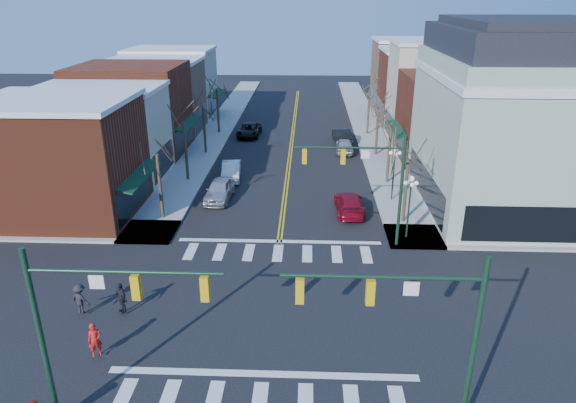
# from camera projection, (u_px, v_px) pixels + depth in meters

# --- Properties ---
(ground) EXTENTS (160.00, 160.00, 0.00)m
(ground) POSITION_uv_depth(u_px,v_px,m) (271.00, 311.00, 25.73)
(ground) COLOR black
(ground) RESTS_ON ground
(sidewalk_left) EXTENTS (3.50, 70.00, 0.15)m
(sidewalk_left) POSITION_uv_depth(u_px,v_px,m) (187.00, 176.00, 44.54)
(sidewalk_left) COLOR #9E9B93
(sidewalk_left) RESTS_ON ground
(sidewalk_right) EXTENTS (3.50, 70.00, 0.15)m
(sidewalk_right) POSITION_uv_depth(u_px,v_px,m) (389.00, 179.00, 43.89)
(sidewalk_right) COLOR #9E9B93
(sidewalk_right) RESTS_ON ground
(bldg_left_brick_a) EXTENTS (10.00, 8.50, 8.00)m
(bldg_left_brick_a) POSITION_uv_depth(u_px,v_px,m) (60.00, 160.00, 35.68)
(bldg_left_brick_a) COLOR maroon
(bldg_left_brick_a) RESTS_ON ground
(bldg_left_stucco_a) EXTENTS (10.00, 7.00, 7.50)m
(bldg_left_stucco_a) POSITION_uv_depth(u_px,v_px,m) (102.00, 135.00, 42.95)
(bldg_left_stucco_a) COLOR beige
(bldg_left_stucco_a) RESTS_ON ground
(bldg_left_brick_b) EXTENTS (10.00, 9.00, 8.50)m
(bldg_left_brick_b) POSITION_uv_depth(u_px,v_px,m) (132.00, 109.00, 50.16)
(bldg_left_brick_b) COLOR maroon
(bldg_left_brick_b) RESTS_ON ground
(bldg_left_tan) EXTENTS (10.00, 7.50, 7.80)m
(bldg_left_tan) POSITION_uv_depth(u_px,v_px,m) (156.00, 97.00, 57.93)
(bldg_left_tan) COLOR #956A52
(bldg_left_tan) RESTS_ON ground
(bldg_left_stucco_b) EXTENTS (10.00, 8.00, 8.20)m
(bldg_left_stucco_b) POSITION_uv_depth(u_px,v_px,m) (173.00, 84.00, 65.03)
(bldg_left_stucco_b) COLOR beige
(bldg_left_stucco_b) RESTS_ON ground
(bldg_right_brick_a) EXTENTS (10.00, 8.50, 8.00)m
(bldg_right_brick_a) POSITION_uv_depth(u_px,v_px,m) (457.00, 119.00, 47.49)
(bldg_right_brick_a) COLOR maroon
(bldg_right_brick_a) RESTS_ON ground
(bldg_right_stucco) EXTENTS (10.00, 7.00, 10.00)m
(bldg_right_stucco) POSITION_uv_depth(u_px,v_px,m) (439.00, 93.00, 54.28)
(bldg_right_stucco) COLOR beige
(bldg_right_stucco) RESTS_ON ground
(bldg_right_brick_b) EXTENTS (10.00, 8.00, 8.50)m
(bldg_right_brick_b) POSITION_uv_depth(u_px,v_px,m) (423.00, 88.00, 61.51)
(bldg_right_brick_b) COLOR maroon
(bldg_right_brick_b) RESTS_ON ground
(bldg_right_tan) EXTENTS (10.00, 8.00, 9.00)m
(bldg_right_tan) POSITION_uv_depth(u_px,v_px,m) (411.00, 76.00, 68.82)
(bldg_right_tan) COLOR #956A52
(bldg_right_tan) RESTS_ON ground
(victorian_corner) EXTENTS (12.25, 14.25, 13.30)m
(victorian_corner) POSITION_uv_depth(u_px,v_px,m) (518.00, 118.00, 36.04)
(victorian_corner) COLOR #A6B39B
(victorian_corner) RESTS_ON ground
(traffic_mast_near_left) EXTENTS (6.60, 0.28, 7.20)m
(traffic_mast_near_left) POSITION_uv_depth(u_px,v_px,m) (90.00, 315.00, 17.32)
(traffic_mast_near_left) COLOR #14331E
(traffic_mast_near_left) RESTS_ON ground
(traffic_mast_near_right) EXTENTS (6.60, 0.28, 7.20)m
(traffic_mast_near_right) POSITION_uv_depth(u_px,v_px,m) (421.00, 323.00, 16.90)
(traffic_mast_near_right) COLOR #14331E
(traffic_mast_near_right) RESTS_ON ground
(traffic_mast_far_right) EXTENTS (6.60, 0.28, 7.20)m
(traffic_mast_far_right) POSITION_uv_depth(u_px,v_px,m) (371.00, 175.00, 30.60)
(traffic_mast_far_right) COLOR #14331E
(traffic_mast_far_right) RESTS_ON ground
(lamppost_corner) EXTENTS (0.36, 0.36, 4.33)m
(lamppost_corner) POSITION_uv_depth(u_px,v_px,m) (410.00, 196.00, 32.18)
(lamppost_corner) COLOR #14331E
(lamppost_corner) RESTS_ON ground
(lamppost_midblock) EXTENTS (0.36, 0.36, 4.33)m
(lamppost_midblock) POSITION_uv_depth(u_px,v_px,m) (394.00, 164.00, 38.20)
(lamppost_midblock) COLOR #14331E
(lamppost_midblock) RESTS_ON ground
(tree_left_a) EXTENTS (0.24, 0.24, 4.76)m
(tree_left_a) POSITION_uv_depth(u_px,v_px,m) (160.00, 187.00, 35.33)
(tree_left_a) COLOR #382B21
(tree_left_a) RESTS_ON ground
(tree_left_b) EXTENTS (0.24, 0.24, 5.04)m
(tree_left_b) POSITION_uv_depth(u_px,v_px,m) (186.00, 152.00, 42.68)
(tree_left_b) COLOR #382B21
(tree_left_b) RESTS_ON ground
(tree_left_c) EXTENTS (0.24, 0.24, 4.55)m
(tree_left_c) POSITION_uv_depth(u_px,v_px,m) (205.00, 131.00, 50.18)
(tree_left_c) COLOR #382B21
(tree_left_c) RESTS_ON ground
(tree_left_d) EXTENTS (0.24, 0.24, 4.90)m
(tree_left_d) POSITION_uv_depth(u_px,v_px,m) (218.00, 112.00, 57.52)
(tree_left_d) COLOR #382B21
(tree_left_d) RESTS_ON ground
(tree_right_a) EXTENTS (0.24, 0.24, 4.62)m
(tree_right_a) POSITION_uv_depth(u_px,v_px,m) (405.00, 192.00, 34.73)
(tree_right_a) COLOR #382B21
(tree_right_a) RESTS_ON ground
(tree_right_b) EXTENTS (0.24, 0.24, 5.18)m
(tree_right_b) POSITION_uv_depth(u_px,v_px,m) (389.00, 154.00, 42.03)
(tree_right_b) COLOR #382B21
(tree_right_b) RESTS_ON ground
(tree_right_c) EXTENTS (0.24, 0.24, 4.83)m
(tree_right_c) POSITION_uv_depth(u_px,v_px,m) (377.00, 131.00, 49.50)
(tree_right_c) COLOR #382B21
(tree_right_c) RESTS_ON ground
(tree_right_d) EXTENTS (0.24, 0.24, 4.97)m
(tree_right_d) POSITION_uv_depth(u_px,v_px,m) (368.00, 113.00, 56.88)
(tree_right_d) COLOR #382B21
(tree_right_d) RESTS_ON ground
(car_left_near) EXTENTS (2.11, 4.67, 1.56)m
(car_left_near) POSITION_uv_depth(u_px,v_px,m) (219.00, 190.00, 39.37)
(car_left_near) COLOR silver
(car_left_near) RESTS_ON ground
(car_left_mid) EXTENTS (1.91, 4.43, 1.42)m
(car_left_mid) POSITION_uv_depth(u_px,v_px,m) (231.00, 171.00, 43.87)
(car_left_mid) COLOR white
(car_left_mid) RESTS_ON ground
(car_left_far) EXTENTS (2.50, 5.08, 1.39)m
(car_left_far) POSITION_uv_depth(u_px,v_px,m) (249.00, 130.00, 56.97)
(car_left_far) COLOR black
(car_left_far) RESTS_ON ground
(car_right_near) EXTENTS (2.11, 4.85, 1.39)m
(car_right_near) POSITION_uv_depth(u_px,v_px,m) (349.00, 203.00, 37.06)
(car_right_near) COLOR maroon
(car_right_near) RESTS_ON ground
(car_right_mid) EXTENTS (1.83, 4.27, 1.44)m
(car_right_mid) POSITION_uv_depth(u_px,v_px,m) (344.00, 145.00, 51.12)
(car_right_mid) COLOR #BABABF
(car_right_mid) RESTS_ON ground
(car_right_far) EXTENTS (2.01, 4.81, 1.54)m
(car_right_far) POSITION_uv_depth(u_px,v_px,m) (342.00, 136.00, 54.48)
(car_right_far) COLOR black
(car_right_far) RESTS_ON ground
(pedestrian_red_a) EXTENTS (0.69, 0.60, 1.60)m
(pedestrian_red_a) POSITION_uv_depth(u_px,v_px,m) (95.00, 340.00, 22.06)
(pedestrian_red_a) COLOR red
(pedestrian_red_a) RESTS_ON sidewalk_left
(pedestrian_dark_a) EXTENTS (0.96, 0.93, 1.61)m
(pedestrian_dark_a) POSITION_uv_depth(u_px,v_px,m) (121.00, 298.00, 25.12)
(pedestrian_dark_a) COLOR black
(pedestrian_dark_a) RESTS_ON sidewalk_left
(pedestrian_dark_b) EXTENTS (1.16, 0.91, 1.58)m
(pedestrian_dark_b) POSITION_uv_depth(u_px,v_px,m) (80.00, 299.00, 25.05)
(pedestrian_dark_b) COLOR black
(pedestrian_dark_b) RESTS_ON sidewalk_left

